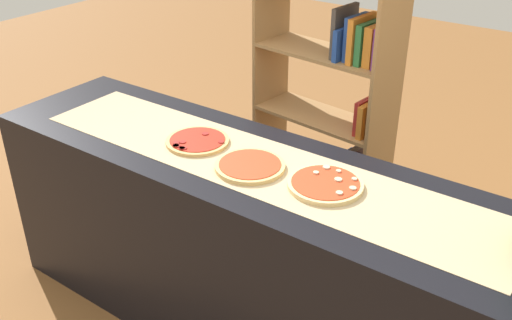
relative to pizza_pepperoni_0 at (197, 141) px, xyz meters
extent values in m
cube|color=black|center=(0.32, -0.01, -0.48)|extent=(2.62, 0.67, 0.93)
cube|color=tan|center=(0.32, -0.01, -0.01)|extent=(2.14, 0.43, 0.00)
cylinder|color=tan|center=(0.00, 0.00, 0.00)|extent=(0.28, 0.28, 0.01)
cylinder|color=#AD2314|center=(0.00, 0.00, 0.01)|extent=(0.25, 0.25, 0.00)
cylinder|color=maroon|center=(0.00, 0.06, 0.01)|extent=(0.03, 0.03, 0.00)
cylinder|color=maroon|center=(-0.03, -0.10, 0.01)|extent=(0.03, 0.03, 0.00)
cylinder|color=maroon|center=(-0.05, -0.08, 0.01)|extent=(0.03, 0.03, 0.00)
cylinder|color=maroon|center=(-0.03, -0.10, 0.01)|extent=(0.03, 0.03, 0.00)
cylinder|color=maroon|center=(0.01, -0.10, 0.01)|extent=(0.03, 0.03, 0.00)
cylinder|color=maroon|center=(-0.03, -0.06, 0.01)|extent=(0.03, 0.03, 0.00)
cylinder|color=maroon|center=(0.01, -0.11, 0.01)|extent=(0.03, 0.03, 0.00)
cylinder|color=maroon|center=(0.10, 0.04, 0.01)|extent=(0.03, 0.03, 0.00)
cylinder|color=#DBB26B|center=(0.32, -0.05, 0.00)|extent=(0.29, 0.29, 0.02)
cylinder|color=red|center=(0.32, -0.05, 0.01)|extent=(0.25, 0.25, 0.00)
cylinder|color=#E5C17F|center=(0.64, 0.00, 0.00)|extent=(0.29, 0.29, 0.02)
cylinder|color=red|center=(0.64, 0.00, 0.01)|extent=(0.26, 0.26, 0.00)
cylinder|color=#C6B28E|center=(0.59, 0.10, 0.02)|extent=(0.03, 0.03, 0.01)
cylinder|color=#C6B28E|center=(0.73, -0.04, 0.02)|extent=(0.03, 0.03, 0.01)
cylinder|color=#C6B28E|center=(0.65, 0.10, 0.02)|extent=(0.02, 0.02, 0.01)
cylinder|color=#C6B28E|center=(0.73, 0.08, 0.02)|extent=(0.02, 0.02, 0.01)
cylinder|color=#C6B28E|center=(0.58, 0.04, 0.02)|extent=(0.02, 0.02, 0.01)
cylinder|color=#C6B28E|center=(0.68, 0.04, 0.02)|extent=(0.03, 0.03, 0.01)
cylinder|color=#C6B28E|center=(0.75, 0.02, 0.02)|extent=(0.03, 0.03, 0.01)
cube|color=#A87A47|center=(0.50, 0.86, -0.19)|extent=(0.06, 0.30, 1.50)
cube|color=#A87A47|center=(-0.26, 0.95, -0.19)|extent=(0.06, 0.30, 1.50)
cube|color=#A87A47|center=(0.12, 0.91, -0.93)|extent=(0.77, 0.38, 0.02)
cube|color=#B22823|center=(0.47, 0.87, -0.80)|extent=(0.06, 0.24, 0.24)
cube|color=#234799|center=(0.42, 0.87, -0.80)|extent=(0.06, 0.21, 0.24)
cube|color=gold|center=(0.37, 0.88, -0.83)|extent=(0.07, 0.21, 0.19)
cube|color=#234799|center=(0.33, 0.88, -0.81)|extent=(0.07, 0.22, 0.23)
cube|color=#753384|center=(0.27, 0.89, -0.81)|extent=(0.07, 0.22, 0.22)
cube|color=#47423D|center=(0.23, 0.90, -0.83)|extent=(0.05, 0.19, 0.18)
cube|color=#234799|center=(0.18, 0.90, -0.81)|extent=(0.05, 0.17, 0.22)
cube|color=#A87A47|center=(0.12, 0.91, -0.56)|extent=(0.77, 0.38, 0.02)
cube|color=silver|center=(0.47, 0.87, -0.45)|extent=(0.05, 0.19, 0.20)
cube|color=#753384|center=(0.43, 0.87, -0.43)|extent=(0.05, 0.18, 0.24)
cube|color=#B22823|center=(0.39, 0.88, -0.46)|extent=(0.06, 0.17, 0.18)
cube|color=#47423D|center=(0.34, 0.88, -0.44)|extent=(0.07, 0.20, 0.23)
cube|color=#234799|center=(0.28, 0.89, -0.46)|extent=(0.06, 0.21, 0.19)
cube|color=#A87A47|center=(0.12, 0.91, -0.19)|extent=(0.77, 0.38, 0.02)
cube|color=orange|center=(0.47, 0.87, -0.08)|extent=(0.05, 0.18, 0.20)
cube|color=orange|center=(0.44, 0.87, -0.09)|extent=(0.06, 0.25, 0.18)
cube|color=#B22823|center=(0.40, 0.87, -0.09)|extent=(0.05, 0.21, 0.18)
cube|color=#A87A47|center=(0.12, 0.91, 0.18)|extent=(0.77, 0.38, 0.02)
cube|color=#753384|center=(0.47, 0.87, 0.29)|extent=(0.05, 0.20, 0.20)
cube|color=orange|center=(0.42, 0.87, 0.29)|extent=(0.07, 0.18, 0.20)
cube|color=#2D753D|center=(0.37, 0.88, 0.29)|extent=(0.06, 0.20, 0.20)
cube|color=orange|center=(0.33, 0.88, 0.30)|extent=(0.06, 0.23, 0.23)
cube|color=#234799|center=(0.30, 0.89, 0.30)|extent=(0.05, 0.18, 0.22)
cube|color=#234799|center=(0.26, 0.89, 0.27)|extent=(0.06, 0.25, 0.16)
cube|color=#47423D|center=(0.23, 0.90, 0.32)|extent=(0.05, 0.21, 0.26)
camera|label=1|loc=(1.54, -1.72, 1.16)|focal=40.91mm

